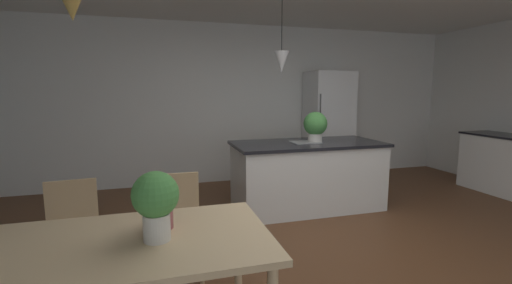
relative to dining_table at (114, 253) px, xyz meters
name	(u,v)px	position (x,y,z in m)	size (l,w,h in m)	color
ground_plane	(329,266)	(1.74, 0.66, -0.68)	(10.00, 8.40, 0.04)	brown
wall_back_kitchen	(242,104)	(1.74, 3.92, 0.69)	(10.00, 0.12, 2.70)	silver
dining_table	(114,253)	(0.00, 0.00, 0.00)	(1.80, 0.97, 0.72)	#D1B284
chair_far_left	(72,233)	(-0.41, 0.85, -0.19)	(0.43, 0.43, 0.87)	tan
chair_far_right	(178,222)	(0.41, 0.85, -0.19)	(0.41, 0.41, 0.87)	tan
kitchen_island	(307,174)	(2.19, 2.16, -0.20)	(1.99, 0.94, 0.91)	silver
refrigerator	(328,126)	(3.22, 3.52, 0.30)	(0.75, 0.67, 1.92)	silver
pendant_over_table	(71,2)	(-0.14, 0.05, 1.37)	(0.16, 0.16, 0.76)	black
pendant_over_island_main	(281,62)	(1.81, 2.16, 1.28)	(0.19, 0.19, 0.90)	black
potted_plant_on_island	(315,125)	(2.30, 2.16, 0.47)	(0.32, 0.32, 0.41)	beige
potted_plant_on_table	(156,200)	(0.24, -0.04, 0.30)	(0.27, 0.27, 0.40)	beige
vase_on_dining_table	(162,213)	(0.27, 0.13, 0.16)	(0.14, 0.14, 0.20)	#994C51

